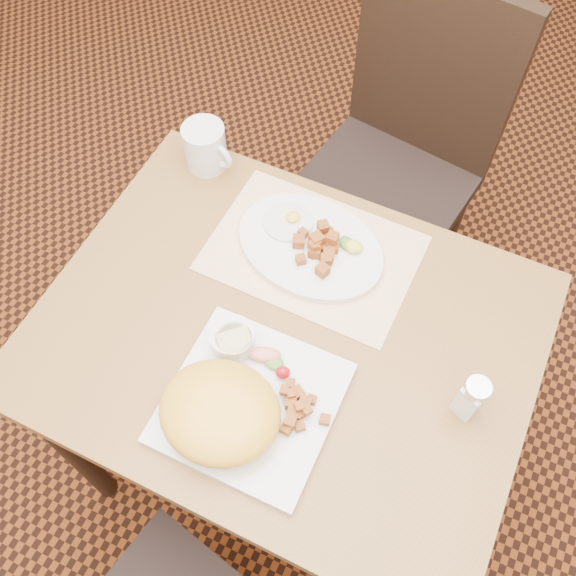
% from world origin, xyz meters
% --- Properties ---
extents(ground, '(8.00, 8.00, 0.00)m').
position_xyz_m(ground, '(0.00, 0.00, 0.00)').
color(ground, black).
rests_on(ground, ground).
extents(table, '(0.90, 0.70, 0.75)m').
position_xyz_m(table, '(0.00, 0.00, 0.64)').
color(table, olive).
rests_on(table, ground).
extents(chair_far, '(0.48, 0.49, 0.97)m').
position_xyz_m(chair_far, '(-0.00, 0.71, 0.54)').
color(chair_far, black).
rests_on(chair_far, ground).
extents(placemat, '(0.40, 0.29, 0.00)m').
position_xyz_m(placemat, '(-0.03, 0.18, 0.75)').
color(placemat, white).
rests_on(placemat, table).
extents(plate_square, '(0.28, 0.28, 0.02)m').
position_xyz_m(plate_square, '(0.01, -0.15, 0.76)').
color(plate_square, silver).
rests_on(plate_square, table).
extents(plate_oval, '(0.34, 0.27, 0.02)m').
position_xyz_m(plate_oval, '(-0.03, 0.19, 0.76)').
color(plate_oval, silver).
rests_on(plate_oval, placemat).
extents(hollandaise_mound, '(0.20, 0.18, 0.08)m').
position_xyz_m(hollandaise_mound, '(-0.02, -0.20, 0.80)').
color(hollandaise_mound, yellow).
rests_on(hollandaise_mound, plate_square).
extents(ramekin, '(0.08, 0.08, 0.04)m').
position_xyz_m(ramekin, '(-0.07, -0.07, 0.79)').
color(ramekin, silver).
rests_on(ramekin, plate_square).
extents(garnish_sq, '(0.10, 0.06, 0.03)m').
position_xyz_m(garnish_sq, '(0.01, -0.07, 0.78)').
color(garnish_sq, '#387223').
rests_on(garnish_sq, plate_square).
extents(fried_egg, '(0.10, 0.10, 0.02)m').
position_xyz_m(fried_egg, '(-0.10, 0.22, 0.77)').
color(fried_egg, white).
rests_on(fried_egg, plate_oval).
extents(garnish_ov, '(0.06, 0.04, 0.02)m').
position_xyz_m(garnish_ov, '(0.04, 0.21, 0.78)').
color(garnish_ov, '#387223').
rests_on(garnish_ov, plate_oval).
extents(salt_shaker, '(0.06, 0.06, 0.10)m').
position_xyz_m(salt_shaker, '(0.34, -0.00, 0.80)').
color(salt_shaker, white).
rests_on(salt_shaker, table).
extents(coffee_mug, '(0.12, 0.09, 0.10)m').
position_xyz_m(coffee_mug, '(-0.33, 0.30, 0.80)').
color(coffee_mug, silver).
rests_on(coffee_mug, table).
extents(home_fries_sq, '(0.12, 0.09, 0.03)m').
position_xyz_m(home_fries_sq, '(0.08, -0.13, 0.78)').
color(home_fries_sq, '#A5521A').
rests_on(home_fries_sq, plate_square).
extents(home_fries_ov, '(0.10, 0.12, 0.04)m').
position_xyz_m(home_fries_ov, '(-0.01, 0.18, 0.78)').
color(home_fries_ov, '#A5521A').
rests_on(home_fries_ov, plate_oval).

